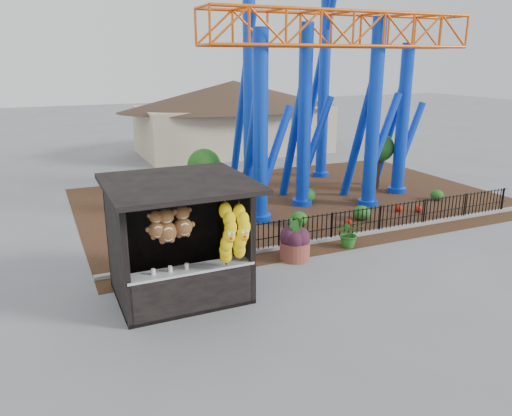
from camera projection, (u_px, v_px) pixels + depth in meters
name	position (u px, v px, depth m)	size (l,w,h in m)	color
ground	(302.00, 291.00, 13.29)	(120.00, 120.00, 0.00)	slate
mulch_bed	(293.00, 200.00, 21.85)	(18.00, 12.00, 0.02)	#331E11
curb	(361.00, 234.00, 17.46)	(18.00, 0.18, 0.12)	gray
prize_booth	(182.00, 243.00, 12.48)	(3.50, 3.40, 3.12)	black
picket_fence	(382.00, 219.00, 17.69)	(12.20, 0.06, 1.00)	black
roller_coaster	(318.00, 46.00, 20.63)	(11.00, 6.37, 10.82)	#0C38CD
terracotta_planter	(295.00, 250.00, 15.36)	(0.93, 0.93, 0.59)	brown
planter_foliage	(295.00, 231.00, 15.18)	(0.70, 0.70, 0.64)	#301322
potted_plant	(349.00, 233.00, 16.30)	(0.86, 0.74, 0.95)	#205017
landscaping	(341.00, 204.00, 20.28)	(8.24, 4.16, 0.67)	#1E5017
pavilion	(234.00, 105.00, 32.24)	(15.00, 15.00, 4.80)	#BFAD8C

